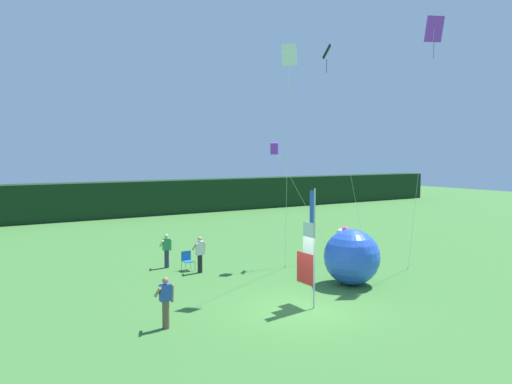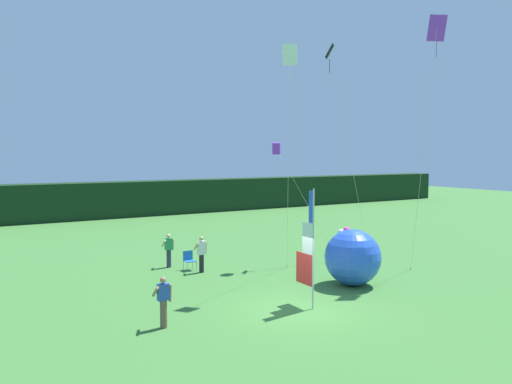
# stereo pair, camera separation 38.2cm
# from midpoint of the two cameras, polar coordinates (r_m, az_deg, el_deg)

# --- Properties ---
(ground_plane) EXTENTS (120.00, 120.00, 0.00)m
(ground_plane) POSITION_cam_midpoint_polar(r_m,az_deg,el_deg) (17.73, 4.41, -13.42)
(ground_plane) COLOR #3D7533
(distant_treeline) EXTENTS (80.00, 2.40, 3.08)m
(distant_treeline) POSITION_cam_midpoint_polar(r_m,az_deg,el_deg) (43.99, -18.57, -0.94)
(distant_treeline) COLOR black
(distant_treeline) RESTS_ON ground
(banner_flag) EXTENTS (0.06, 1.03, 4.24)m
(banner_flag) POSITION_cam_midpoint_polar(r_m,az_deg,el_deg) (17.56, 5.57, -6.75)
(banner_flag) COLOR #B7B7BC
(banner_flag) RESTS_ON ground
(person_near_banner) EXTENTS (0.55, 0.48, 1.63)m
(person_near_banner) POSITION_cam_midpoint_polar(r_m,az_deg,el_deg) (24.04, -10.82, -6.62)
(person_near_banner) COLOR #2D334C
(person_near_banner) RESTS_ON ground
(person_mid_field) EXTENTS (0.55, 0.48, 1.62)m
(person_mid_field) POSITION_cam_midpoint_polar(r_m,az_deg,el_deg) (15.87, -11.18, -12.37)
(person_mid_field) COLOR brown
(person_mid_field) RESTS_ON ground
(person_far_left) EXTENTS (0.55, 0.48, 1.68)m
(person_far_left) POSITION_cam_midpoint_polar(r_m,az_deg,el_deg) (22.79, -7.04, -7.11)
(person_far_left) COLOR black
(person_far_left) RESTS_ON ground
(inflatable_balloon) EXTENTS (2.33, 2.33, 2.36)m
(inflatable_balloon) POSITION_cam_midpoint_polar(r_m,az_deg,el_deg) (20.88, 10.57, -7.43)
(inflatable_balloon) COLOR blue
(inflatable_balloon) RESTS_ON ground
(folding_chair) EXTENTS (0.51, 0.51, 0.89)m
(folding_chair) POSITION_cam_midpoint_polar(r_m,az_deg,el_deg) (23.42, -8.48, -7.77)
(folding_chair) COLOR #BCBCC1
(folding_chair) RESTS_ON ground
(kite_purple_diamond_0) EXTENTS (0.85, 1.55, 11.42)m
(kite_purple_diamond_0) POSITION_cam_midpoint_polar(r_m,az_deg,el_deg) (23.68, 19.47, 16.24)
(kite_purple_diamond_0) COLOR brown
(kite_purple_diamond_0) RESTS_ON ground
(kite_purple_box_1) EXTENTS (3.60, 1.03, 6.00)m
(kite_purple_box_1) POSITION_cam_midpoint_polar(r_m,az_deg,el_deg) (23.62, 1.76, 4.98)
(kite_purple_box_1) COLOR brown
(kite_purple_box_1) RESTS_ON ground
(kite_black_diamond_2) EXTENTS (1.94, 1.87, 11.10)m
(kite_black_diamond_2) POSITION_cam_midpoint_polar(r_m,az_deg,el_deg) (26.40, 8.18, 14.00)
(kite_black_diamond_2) COLOR brown
(kite_black_diamond_2) RESTS_ON ground
(kite_white_diamond_3) EXTENTS (2.20, 3.21, 9.78)m
(kite_white_diamond_3) POSITION_cam_midpoint_polar(r_m,az_deg,el_deg) (20.36, 3.29, 13.69)
(kite_white_diamond_3) COLOR brown
(kite_white_diamond_3) RESTS_ON ground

